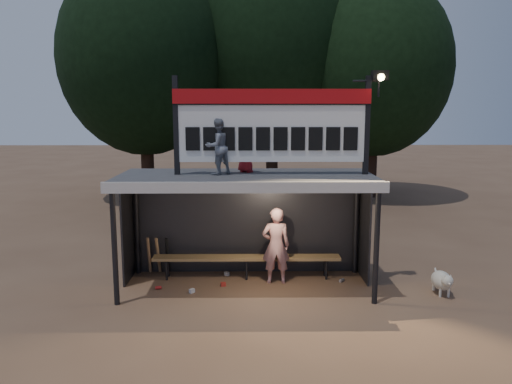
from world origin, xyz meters
TOP-DOWN VIEW (x-y plane):
  - ground at (0.00, 0.00)m, footprint 80.00×80.00m
  - player at (0.61, 0.26)m, footprint 0.60×0.40m
  - child_a at (-0.55, -0.02)m, footprint 0.67×0.66m
  - child_b at (-0.00, 0.33)m, footprint 0.50×0.46m
  - dugout_shelter at (0.00, 0.24)m, footprint 5.10×2.08m
  - scoreboard_assembly at (0.56, -0.01)m, footprint 4.10×0.27m
  - bench at (0.00, 0.55)m, footprint 4.00×0.35m
  - tree_left at (-4.00, 10.00)m, footprint 6.46×6.46m
  - tree_mid at (1.00, 11.50)m, footprint 7.22×7.22m
  - tree_right at (5.00, 10.50)m, footprint 6.08×6.08m
  - dog at (3.83, -0.45)m, footprint 0.36×0.81m
  - bats at (-1.94, 0.82)m, footprint 0.47×0.33m
  - litter at (-0.37, 0.12)m, footprint 3.91×1.15m

SIDE VIEW (x-z plane):
  - ground at x=0.00m, z-range 0.00..0.00m
  - litter at x=-0.37m, z-range 0.00..0.08m
  - dog at x=3.83m, z-range 0.03..0.53m
  - bats at x=-1.94m, z-range 0.01..0.85m
  - bench at x=0.00m, z-range 0.19..0.67m
  - player at x=0.61m, z-range 0.00..1.60m
  - dugout_shelter at x=0.00m, z-range 0.69..3.01m
  - child_b at x=0.00m, z-range 2.32..3.18m
  - child_a at x=-0.55m, z-range 2.32..3.41m
  - scoreboard_assembly at x=0.56m, z-range 2.33..4.32m
  - tree_right at x=5.00m, z-range 0.83..9.55m
  - tree_left at x=-4.00m, z-range 0.88..10.15m
  - tree_mid at x=1.00m, z-range 0.99..11.34m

